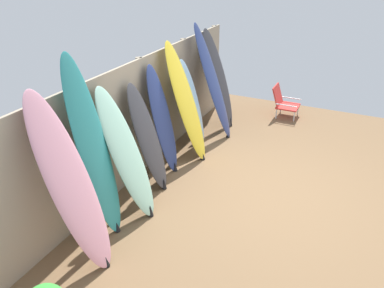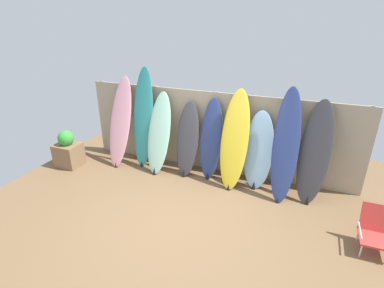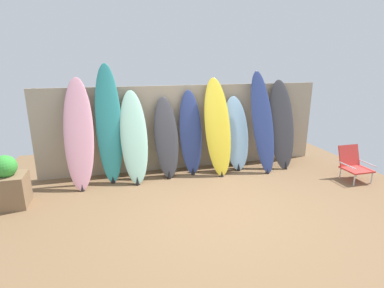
# 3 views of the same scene
# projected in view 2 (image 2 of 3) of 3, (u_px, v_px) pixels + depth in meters

# --- Properties ---
(ground) EXTENTS (7.68, 7.68, 0.00)m
(ground) POSITION_uv_depth(u_px,v_px,m) (179.00, 219.00, 5.22)
(ground) COLOR brown
(fence_back) EXTENTS (6.08, 0.11, 1.80)m
(fence_back) POSITION_uv_depth(u_px,v_px,m) (215.00, 132.00, 6.58)
(fence_back) COLOR tan
(fence_back) RESTS_ON ground
(surfboard_pink_0) EXTENTS (0.55, 0.79, 2.01)m
(surfboard_pink_0) POSITION_uv_depth(u_px,v_px,m) (120.00, 123.00, 6.88)
(surfboard_pink_0) COLOR pink
(surfboard_pink_0) RESTS_ON ground
(surfboard_teal_1) EXTENTS (0.49, 0.51, 2.26)m
(surfboard_teal_1) POSITION_uv_depth(u_px,v_px,m) (143.00, 119.00, 6.75)
(surfboard_teal_1) COLOR teal
(surfboard_teal_1) RESTS_ON ground
(surfboard_seafoam_2) EXTENTS (0.53, 0.75, 1.75)m
(surfboard_seafoam_2) POSITION_uv_depth(u_px,v_px,m) (159.00, 134.00, 6.59)
(surfboard_seafoam_2) COLOR #9ED6BC
(surfboard_seafoam_2) RESTS_ON ground
(surfboard_charcoal_3) EXTENTS (0.52, 0.58, 1.60)m
(surfboard_charcoal_3) POSITION_uv_depth(u_px,v_px,m) (187.00, 140.00, 6.47)
(surfboard_charcoal_3) COLOR #38383D
(surfboard_charcoal_3) RESTS_ON ground
(surfboard_navy_4) EXTENTS (0.48, 0.48, 1.72)m
(surfboard_navy_4) POSITION_uv_depth(u_px,v_px,m) (211.00, 140.00, 6.32)
(surfboard_navy_4) COLOR navy
(surfboard_navy_4) RESTS_ON ground
(surfboard_yellow_5) EXTENTS (0.56, 0.74, 1.96)m
(surfboard_yellow_5) POSITION_uv_depth(u_px,v_px,m) (235.00, 140.00, 5.97)
(surfboard_yellow_5) COLOR yellow
(surfboard_yellow_5) RESTS_ON ground
(surfboard_skyblue_6) EXTENTS (0.61, 0.53, 1.56)m
(surfboard_skyblue_6) POSITION_uv_depth(u_px,v_px,m) (258.00, 151.00, 5.99)
(surfboard_skyblue_6) COLOR #8CB7D6
(surfboard_skyblue_6) RESTS_ON ground
(surfboard_navy_7) EXTENTS (0.53, 0.82, 2.09)m
(surfboard_navy_7) POSITION_uv_depth(u_px,v_px,m) (286.00, 146.00, 5.56)
(surfboard_navy_7) COLOR navy
(surfboard_navy_7) RESTS_ON ground
(surfboard_charcoal_8) EXTENTS (0.64, 0.76, 1.90)m
(surfboard_charcoal_8) POSITION_uv_depth(u_px,v_px,m) (315.00, 153.00, 5.51)
(surfboard_charcoal_8) COLOR #38383D
(surfboard_charcoal_8) RESTS_ON ground
(beach_chair) EXTENTS (0.50, 0.55, 0.66)m
(beach_chair) POSITION_uv_depth(u_px,v_px,m) (377.00, 230.00, 4.48)
(beach_chair) COLOR silver
(beach_chair) RESTS_ON ground
(planter_box) EXTENTS (0.55, 0.48, 0.86)m
(planter_box) POSITION_uv_depth(u_px,v_px,m) (68.00, 151.00, 6.95)
(planter_box) COLOR #846647
(planter_box) RESTS_ON ground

